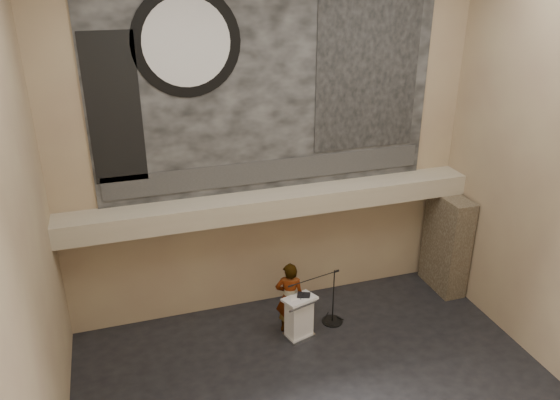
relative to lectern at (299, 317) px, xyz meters
name	(u,v)px	position (x,y,z in m)	size (l,w,h in m)	color
wall_back	(270,146)	(-0.17, 1.74, 3.70)	(10.00, 0.02, 8.50)	#8B7058
wall_front	(483,368)	(-0.17, -6.26, 3.70)	(10.00, 0.02, 8.50)	#8B7058
wall_left	(20,260)	(-5.17, -2.26, 3.70)	(0.02, 8.00, 8.50)	#8B7058
soffit	(275,203)	(-0.17, 1.34, 2.40)	(10.00, 0.80, 0.50)	#9E927A
sprinkler_left	(210,224)	(-1.77, 1.29, 2.12)	(0.04, 0.04, 0.06)	#B2893D
sprinkler_right	(348,205)	(1.73, 1.29, 2.12)	(0.04, 0.04, 0.06)	#B2893D
banner	(270,85)	(-0.17, 1.71, 5.15)	(8.00, 0.05, 5.00)	black
banner_text_strip	(271,171)	(-0.17, 1.67, 3.10)	(7.76, 0.02, 0.55)	#2A2A2A
banner_clock_rim	(187,43)	(-1.97, 1.67, 6.15)	(2.30, 2.30, 0.02)	black
banner_clock_face	(187,43)	(-1.97, 1.65, 6.15)	(1.84, 1.84, 0.02)	silver
banner_building_print	(368,74)	(2.23, 1.67, 5.25)	(2.60, 0.02, 3.60)	black
banner_brick_print	(114,110)	(-3.57, 1.67, 4.85)	(1.10, 0.02, 3.20)	black
stone_pier	(446,243)	(4.48, 0.89, 0.80)	(0.60, 1.40, 2.70)	#3E3426
lectern	(299,317)	(0.00, 0.00, 0.00)	(0.85, 0.70, 1.14)	silver
binder	(304,295)	(0.12, 0.03, 0.56)	(0.30, 0.24, 0.04)	black
papers	(295,299)	(-0.12, -0.01, 0.55)	(0.19, 0.26, 0.01)	silver
speaker_person	(290,298)	(-0.14, 0.31, 0.37)	(0.68, 0.44, 1.85)	white
mic_stand	(331,315)	(0.94, 0.28, -0.33)	(1.52, 0.55, 1.48)	black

